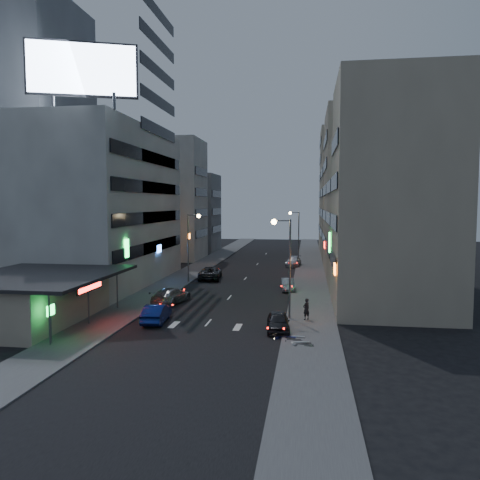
% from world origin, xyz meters
% --- Properties ---
extents(ground, '(180.00, 180.00, 0.00)m').
position_xyz_m(ground, '(0.00, 0.00, 0.00)').
color(ground, black).
rests_on(ground, ground).
extents(sidewalk_left, '(4.00, 120.00, 0.12)m').
position_xyz_m(sidewalk_left, '(-8.00, 30.00, 0.06)').
color(sidewalk_left, '#4C4C4F').
rests_on(sidewalk_left, ground).
extents(sidewalk_right, '(4.00, 120.00, 0.12)m').
position_xyz_m(sidewalk_right, '(8.00, 30.00, 0.06)').
color(sidewalk_right, '#4C4C4F').
rests_on(sidewalk_right, ground).
extents(food_court, '(11.00, 13.00, 3.88)m').
position_xyz_m(food_court, '(-13.90, 2.00, 1.98)').
color(food_court, tan).
rests_on(food_court, ground).
extents(white_building, '(14.00, 24.00, 18.00)m').
position_xyz_m(white_building, '(-17.00, 20.00, 9.00)').
color(white_building, beige).
rests_on(white_building, ground).
extents(grey_tower, '(10.00, 14.00, 34.00)m').
position_xyz_m(grey_tower, '(-26.00, 23.00, 17.00)').
color(grey_tower, gray).
rests_on(grey_tower, ground).
extents(shophouse_near, '(10.00, 11.00, 20.00)m').
position_xyz_m(shophouse_near, '(15.00, 10.50, 10.00)').
color(shophouse_near, tan).
rests_on(shophouse_near, ground).
extents(shophouse_mid, '(11.00, 12.00, 16.00)m').
position_xyz_m(shophouse_mid, '(15.50, 22.00, 8.00)').
color(shophouse_mid, tan).
rests_on(shophouse_mid, ground).
extents(shophouse_far, '(10.00, 14.00, 22.00)m').
position_xyz_m(shophouse_far, '(15.00, 35.00, 11.00)').
color(shophouse_far, tan).
rests_on(shophouse_far, ground).
extents(far_left_a, '(11.00, 10.00, 20.00)m').
position_xyz_m(far_left_a, '(-15.50, 45.00, 10.00)').
color(far_left_a, beige).
rests_on(far_left_a, ground).
extents(far_left_b, '(12.00, 10.00, 15.00)m').
position_xyz_m(far_left_b, '(-16.00, 58.00, 7.50)').
color(far_left_b, gray).
rests_on(far_left_b, ground).
extents(far_right_a, '(11.00, 12.00, 18.00)m').
position_xyz_m(far_right_a, '(15.50, 50.00, 9.00)').
color(far_right_a, tan).
rests_on(far_right_a, ground).
extents(far_right_b, '(12.00, 12.00, 24.00)m').
position_xyz_m(far_right_b, '(16.00, 64.00, 12.00)').
color(far_right_b, tan).
rests_on(far_right_b, ground).
extents(billboard, '(9.52, 3.75, 6.20)m').
position_xyz_m(billboard, '(-12.99, 9.97, 21.66)').
color(billboard, '#595B60').
rests_on(billboard, white_building).
extents(street_lamp_right_near, '(1.60, 0.44, 8.02)m').
position_xyz_m(street_lamp_right_near, '(5.90, 6.00, 5.36)').
color(street_lamp_right_near, '#595B60').
rests_on(street_lamp_right_near, sidewalk_right).
extents(street_lamp_left, '(1.60, 0.44, 8.02)m').
position_xyz_m(street_lamp_left, '(-5.90, 22.00, 5.36)').
color(street_lamp_left, '#595B60').
rests_on(street_lamp_left, sidewalk_left).
extents(street_lamp_right_far, '(1.60, 0.44, 8.02)m').
position_xyz_m(street_lamp_right_far, '(5.90, 40.00, 5.36)').
color(street_lamp_right_far, '#595B60').
rests_on(street_lamp_right_far, sidewalk_right).
extents(parked_car_right_near, '(2.01, 4.22, 1.39)m').
position_xyz_m(parked_car_right_near, '(5.60, 2.43, 0.70)').
color(parked_car_right_near, black).
rests_on(parked_car_right_near, ground).
extents(parked_car_right_mid, '(1.75, 3.98, 1.27)m').
position_xyz_m(parked_car_right_mid, '(5.60, 18.68, 0.64)').
color(parked_car_right_mid, '#A7AAAF').
rests_on(parked_car_right_mid, ground).
extents(parked_car_left, '(3.14, 5.84, 1.56)m').
position_xyz_m(parked_car_left, '(-4.24, 24.85, 0.78)').
color(parked_car_left, '#2B2C31').
rests_on(parked_car_left, ground).
extents(parked_car_right_far, '(2.43, 5.05, 1.42)m').
position_xyz_m(parked_car_right_far, '(5.60, 38.29, 0.71)').
color(parked_car_right_far, '#AFB0B7').
rests_on(parked_car_right_far, ground).
extents(road_car_blue, '(1.91, 4.55, 1.46)m').
position_xyz_m(road_car_blue, '(-4.09, 3.58, 0.73)').
color(road_car_blue, navy).
rests_on(road_car_blue, ground).
extents(road_car_silver, '(3.05, 5.52, 1.51)m').
position_xyz_m(road_car_silver, '(-4.97, 10.48, 0.76)').
color(road_car_silver, '#9A9EA2').
rests_on(road_car_silver, ground).
extents(person, '(0.74, 0.73, 1.71)m').
position_xyz_m(person, '(7.65, 5.62, 0.98)').
color(person, black).
rests_on(person, sidewalk_right).
extents(scooter_black_a, '(0.85, 1.80, 1.06)m').
position_xyz_m(scooter_black_a, '(8.21, -1.01, 0.65)').
color(scooter_black_a, black).
rests_on(scooter_black_a, sidewalk_right).
extents(scooter_silver_a, '(1.01, 1.97, 1.15)m').
position_xyz_m(scooter_silver_a, '(7.90, -0.30, 0.70)').
color(scooter_silver_a, '#BABEC2').
rests_on(scooter_silver_a, sidewalk_right).
extents(scooter_blue, '(1.24, 2.06, 1.20)m').
position_xyz_m(scooter_blue, '(7.03, 0.54, 0.72)').
color(scooter_blue, navy).
rests_on(scooter_blue, sidewalk_right).
extents(scooter_black_b, '(0.75, 1.70, 1.01)m').
position_xyz_m(scooter_black_b, '(7.32, 0.20, 0.62)').
color(scooter_black_b, black).
rests_on(scooter_black_b, sidewalk_right).
extents(scooter_silver_b, '(0.64, 1.67, 1.00)m').
position_xyz_m(scooter_silver_b, '(7.61, 0.86, 0.62)').
color(scooter_silver_b, '#B9BDC2').
rests_on(scooter_silver_b, sidewalk_right).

